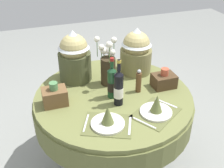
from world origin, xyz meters
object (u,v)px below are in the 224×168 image
(pepper_mill, at_px, (139,81))
(gift_tub_back_right, at_px, (136,49))
(dining_table, at_px, (113,108))
(place_setting_left, at_px, (108,120))
(woven_basket_side_left, at_px, (55,96))
(flower_vase, at_px, (108,66))
(gift_tub_back_left, at_px, (74,54))
(place_setting_right, at_px, (156,108))
(woven_basket_side_right, at_px, (164,80))
(wine_bottle_centre, at_px, (119,88))
(wine_bottle_left, at_px, (112,82))

(pepper_mill, height_order, gift_tub_back_right, gift_tub_back_right)
(dining_table, xyz_separation_m, pepper_mill, (0.21, -0.02, 0.24))
(place_setting_left, bearing_deg, woven_basket_side_left, 129.40)
(flower_vase, xyz_separation_m, gift_tub_back_left, (-0.25, 0.17, 0.07))
(pepper_mill, xyz_separation_m, gift_tub_back_left, (-0.45, 0.37, 0.15))
(place_setting_right, distance_m, gift_tub_back_left, 0.85)
(place_setting_right, distance_m, gift_tub_back_right, 0.68)
(gift_tub_back_left, bearing_deg, woven_basket_side_right, -28.74)
(gift_tub_back_right, bearing_deg, woven_basket_side_left, -159.96)
(gift_tub_back_left, bearing_deg, wine_bottle_centre, -64.95)
(wine_bottle_centre, height_order, gift_tub_back_left, gift_tub_back_left)
(wine_bottle_left, relative_size, woven_basket_side_left, 1.81)
(dining_table, xyz_separation_m, flower_vase, (0.01, 0.18, 0.31))
(place_setting_left, distance_m, flower_vase, 0.58)
(dining_table, xyz_separation_m, wine_bottle_centre, (-0.01, -0.14, 0.29))
(gift_tub_back_left, bearing_deg, woven_basket_side_left, -125.31)
(place_setting_right, relative_size, wine_bottle_centre, 1.11)
(dining_table, height_order, woven_basket_side_right, woven_basket_side_right)
(woven_basket_side_right, bearing_deg, pepper_mill, -179.76)
(gift_tub_back_right, distance_m, woven_basket_side_left, 0.86)
(gift_tub_back_right, height_order, woven_basket_side_right, gift_tub_back_right)
(dining_table, xyz_separation_m, place_setting_right, (0.22, -0.34, 0.19))
(flower_vase, relative_size, pepper_mill, 2.08)
(place_setting_left, relative_size, place_setting_right, 0.98)
(place_setting_right, xyz_separation_m, flower_vase, (-0.20, 0.52, 0.12))
(gift_tub_back_right, xyz_separation_m, woven_basket_side_right, (0.12, -0.33, -0.16))
(flower_vase, height_order, pepper_mill, flower_vase)
(dining_table, distance_m, gift_tub_back_left, 0.57)
(wine_bottle_centre, bearing_deg, flower_vase, 86.56)
(flower_vase, height_order, wine_bottle_centre, flower_vase)
(place_setting_left, xyz_separation_m, wine_bottle_centre, (0.16, 0.22, 0.10))
(dining_table, relative_size, wine_bottle_centre, 3.45)
(dining_table, height_order, wine_bottle_centre, wine_bottle_centre)
(dining_table, relative_size, place_setting_right, 3.10)
(gift_tub_back_right, bearing_deg, place_setting_left, -126.31)
(wine_bottle_left, bearing_deg, gift_tub_back_right, 44.23)
(woven_basket_side_left, distance_m, woven_basket_side_right, 0.92)
(place_setting_left, height_order, place_setting_right, same)
(place_setting_left, bearing_deg, woven_basket_side_right, 28.61)
(gift_tub_back_right, bearing_deg, gift_tub_back_left, 175.62)
(flower_vase, bearing_deg, woven_basket_side_left, -161.22)
(place_setting_left, relative_size, pepper_mill, 2.03)
(dining_table, relative_size, woven_basket_side_left, 6.87)
(woven_basket_side_right, bearing_deg, wine_bottle_left, -179.25)
(place_setting_right, xyz_separation_m, wine_bottle_centre, (-0.22, 0.20, 0.10))
(place_setting_right, distance_m, pepper_mill, 0.32)
(pepper_mill, height_order, woven_basket_side_right, pepper_mill)
(woven_basket_side_left, bearing_deg, wine_bottle_left, -6.01)
(wine_bottle_left, bearing_deg, wine_bottle_centre, -81.67)
(dining_table, bearing_deg, wine_bottle_centre, -92.34)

